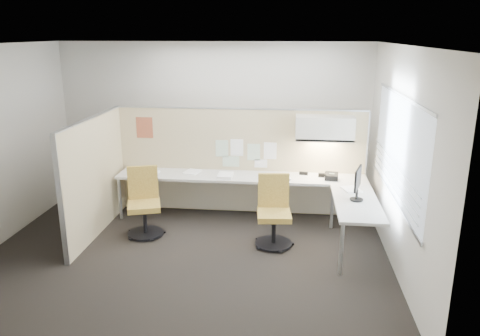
# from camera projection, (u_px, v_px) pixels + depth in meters

# --- Properties ---
(floor) EXTENTS (5.50, 4.50, 0.01)m
(floor) POSITION_uv_depth(u_px,v_px,m) (189.00, 251.00, 6.58)
(floor) COLOR black
(floor) RESTS_ON ground
(ceiling) EXTENTS (5.50, 4.50, 0.01)m
(ceiling) POSITION_uv_depth(u_px,v_px,m) (182.00, 44.00, 5.79)
(ceiling) COLOR white
(ceiling) RESTS_ON wall_back
(wall_back) EXTENTS (5.50, 0.02, 2.80)m
(wall_back) POSITION_uv_depth(u_px,v_px,m) (213.00, 123.00, 8.33)
(wall_back) COLOR beige
(wall_back) RESTS_ON ground
(wall_front) EXTENTS (5.50, 0.02, 2.80)m
(wall_front) POSITION_uv_depth(u_px,v_px,m) (128.00, 219.00, 4.04)
(wall_front) COLOR beige
(wall_front) RESTS_ON ground
(wall_right) EXTENTS (0.02, 4.50, 2.80)m
(wall_right) POSITION_uv_depth(u_px,v_px,m) (399.00, 160.00, 5.89)
(wall_right) COLOR beige
(wall_right) RESTS_ON ground
(window_pane) EXTENTS (0.01, 2.80, 1.30)m
(window_pane) POSITION_uv_depth(u_px,v_px,m) (398.00, 148.00, 5.85)
(window_pane) COLOR #9AA5B3
(window_pane) RESTS_ON wall_right
(partition_back) EXTENTS (4.10, 0.06, 1.75)m
(partition_back) POSITION_uv_depth(u_px,v_px,m) (240.00, 161.00, 7.80)
(partition_back) COLOR tan
(partition_back) RESTS_ON floor
(partition_left) EXTENTS (0.06, 2.20, 1.75)m
(partition_left) POSITION_uv_depth(u_px,v_px,m) (95.00, 177.00, 6.97)
(partition_left) COLOR tan
(partition_left) RESTS_ON floor
(desk) EXTENTS (4.00, 2.07, 0.73)m
(desk) POSITION_uv_depth(u_px,v_px,m) (261.00, 187.00, 7.38)
(desk) COLOR beige
(desk) RESTS_ON floor
(overhead_bin) EXTENTS (0.90, 0.36, 0.38)m
(overhead_bin) POSITION_uv_depth(u_px,v_px,m) (325.00, 128.00, 7.28)
(overhead_bin) COLOR beige
(overhead_bin) RESTS_ON partition_back
(task_light_strip) EXTENTS (0.60, 0.06, 0.02)m
(task_light_strip) POSITION_uv_depth(u_px,v_px,m) (324.00, 141.00, 7.34)
(task_light_strip) COLOR #FFEABF
(task_light_strip) RESTS_ON overhead_bin
(pinned_papers) EXTENTS (1.01, 0.00, 0.47)m
(pinned_papers) POSITION_uv_depth(u_px,v_px,m) (245.00, 153.00, 7.71)
(pinned_papers) COLOR #8CBF8C
(pinned_papers) RESTS_ON partition_back
(poster) EXTENTS (0.28, 0.00, 0.35)m
(poster) POSITION_uv_depth(u_px,v_px,m) (144.00, 128.00, 7.78)
(poster) COLOR #EB511D
(poster) RESTS_ON partition_back
(chair_left) EXTENTS (0.59, 0.61, 1.01)m
(chair_left) POSITION_uv_depth(u_px,v_px,m) (144.00, 204.00, 7.00)
(chair_left) COLOR black
(chair_left) RESTS_ON floor
(chair_right) EXTENTS (0.53, 0.54, 1.00)m
(chair_right) POSITION_uv_depth(u_px,v_px,m) (274.00, 213.00, 6.67)
(chair_right) COLOR black
(chair_right) RESTS_ON floor
(monitor) EXTENTS (0.18, 0.42, 0.46)m
(monitor) POSITION_uv_depth(u_px,v_px,m) (358.00, 182.00, 6.34)
(monitor) COLOR black
(monitor) RESTS_ON desk
(phone) EXTENTS (0.23, 0.21, 0.12)m
(phone) POSITION_uv_depth(u_px,v_px,m) (331.00, 176.00, 7.30)
(phone) COLOR black
(phone) RESTS_ON desk
(stapler) EXTENTS (0.14, 0.06, 0.05)m
(stapler) POSITION_uv_depth(u_px,v_px,m) (304.00, 173.00, 7.55)
(stapler) COLOR black
(stapler) RESTS_ON desk
(tape_dispenser) EXTENTS (0.10, 0.07, 0.06)m
(tape_dispenser) POSITION_uv_depth(u_px,v_px,m) (321.00, 175.00, 7.44)
(tape_dispenser) COLOR black
(tape_dispenser) RESTS_ON desk
(coat_hook) EXTENTS (0.18, 0.41, 1.26)m
(coat_hook) POSITION_uv_depth(u_px,v_px,m) (65.00, 152.00, 6.16)
(coat_hook) COLOR silver
(coat_hook) RESTS_ON partition_left
(paper_stack_0) EXTENTS (0.25, 0.31, 0.03)m
(paper_stack_0) POSITION_uv_depth(u_px,v_px,m) (150.00, 173.00, 7.60)
(paper_stack_0) COLOR white
(paper_stack_0) RESTS_ON desk
(paper_stack_1) EXTENTS (0.30, 0.35, 0.02)m
(paper_stack_1) POSITION_uv_depth(u_px,v_px,m) (192.00, 172.00, 7.68)
(paper_stack_1) COLOR white
(paper_stack_1) RESTS_ON desk
(paper_stack_2) EXTENTS (0.23, 0.30, 0.05)m
(paper_stack_2) POSITION_uv_depth(u_px,v_px,m) (225.00, 176.00, 7.44)
(paper_stack_2) COLOR white
(paper_stack_2) RESTS_ON desk
(paper_stack_3) EXTENTS (0.25, 0.31, 0.02)m
(paper_stack_3) POSITION_uv_depth(u_px,v_px,m) (267.00, 176.00, 7.46)
(paper_stack_3) COLOR white
(paper_stack_3) RESTS_ON desk
(paper_stack_4) EXTENTS (0.27, 0.33, 0.02)m
(paper_stack_4) POSITION_uv_depth(u_px,v_px,m) (283.00, 177.00, 7.41)
(paper_stack_4) COLOR white
(paper_stack_4) RESTS_ON desk
(paper_stack_5) EXTENTS (0.31, 0.36, 0.02)m
(paper_stack_5) POSITION_uv_depth(u_px,v_px,m) (351.00, 189.00, 6.83)
(paper_stack_5) COLOR white
(paper_stack_5) RESTS_ON desk
(paper_stack_6) EXTENTS (0.27, 0.33, 0.02)m
(paper_stack_6) POSITION_uv_depth(u_px,v_px,m) (147.00, 173.00, 7.63)
(paper_stack_6) COLOR white
(paper_stack_6) RESTS_ON desk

